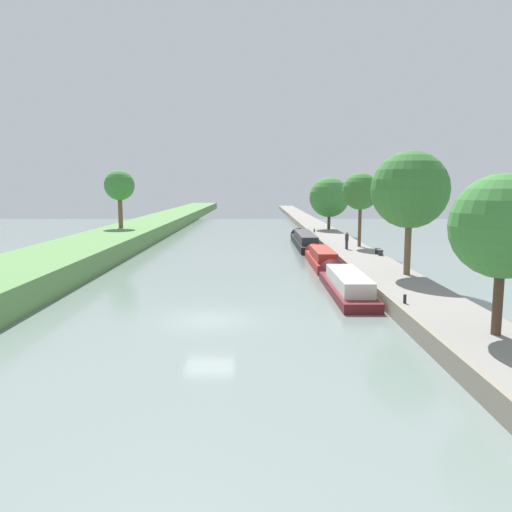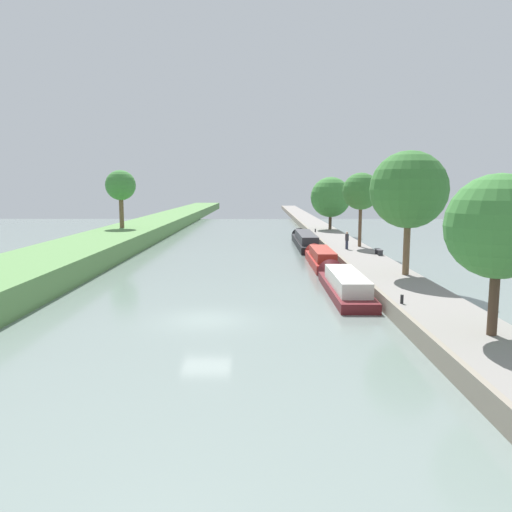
{
  "view_description": "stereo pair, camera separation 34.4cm",
  "coord_description": "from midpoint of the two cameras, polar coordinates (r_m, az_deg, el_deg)",
  "views": [
    {
      "loc": [
        2.39,
        -24.96,
        6.75
      ],
      "look_at": [
        2.43,
        16.51,
        1.0
      ],
      "focal_mm": 35.34,
      "sensor_mm": 36.0,
      "label": 1
    },
    {
      "loc": [
        2.74,
        -24.96,
        6.75
      ],
      "look_at": [
        2.43,
        16.51,
        1.0
      ],
      "focal_mm": 35.34,
      "sensor_mm": 36.0,
      "label": 2
    }
  ],
  "objects": [
    {
      "name": "ground_plane",
      "position": [
        25.98,
        -5.76,
        -7.21
      ],
      "size": [
        160.0,
        160.0,
        0.0
      ],
      "primitive_type": "plane",
      "color": "slate"
    },
    {
      "name": "right_towpath",
      "position": [
        27.28,
        19.37,
        -5.95
      ],
      "size": [
        3.89,
        260.0,
        0.87
      ],
      "color": "gray",
      "rests_on": "ground_plane"
    },
    {
      "name": "stone_quay",
      "position": [
        26.66,
        15.15,
        -6.04
      ],
      "size": [
        0.25,
        260.0,
        0.92
      ],
      "color": "gray",
      "rests_on": "ground_plane"
    },
    {
      "name": "narrowboat_maroon",
      "position": [
        32.99,
        9.63,
        -3.02
      ],
      "size": [
        2.15,
        11.62,
        2.19
      ],
      "color": "maroon",
      "rests_on": "ground_plane"
    },
    {
      "name": "narrowboat_red",
      "position": [
        43.99,
        7.08,
        -0.19
      ],
      "size": [
        1.9,
        10.71,
        2.05
      ],
      "color": "maroon",
      "rests_on": "ground_plane"
    },
    {
      "name": "narrowboat_black",
      "position": [
        57.95,
        5.23,
        1.82
      ],
      "size": [
        2.11,
        16.28,
        2.23
      ],
      "color": "black",
      "rests_on": "ground_plane"
    },
    {
      "name": "tree_rightbank_near",
      "position": [
        21.76,
        25.7,
        3.02
      ],
      "size": [
        4.1,
        4.1,
        6.4
      ],
      "color": "#4C3828",
      "rests_on": "right_towpath"
    },
    {
      "name": "tree_rightbank_midnear",
      "position": [
        34.86,
        16.71,
        7.18
      ],
      "size": [
        5.1,
        5.1,
        8.22
      ],
      "color": "brown",
      "rests_on": "right_towpath"
    },
    {
      "name": "tree_rightbank_midfar",
      "position": [
        50.32,
        11.51,
        7.16
      ],
      "size": [
        3.6,
        3.6,
        7.21
      ],
      "color": "brown",
      "rests_on": "right_towpath"
    },
    {
      "name": "tree_rightbank_far",
      "position": [
        69.92,
        8.11,
        6.61
      ],
      "size": [
        5.47,
        5.47,
        7.15
      ],
      "color": "#4C3828",
      "rests_on": "right_towpath"
    },
    {
      "name": "tree_leftbank_downstream",
      "position": [
        63.23,
        -15.41,
        7.67
      ],
      "size": [
        3.61,
        3.61,
        6.94
      ],
      "color": "brown",
      "rests_on": "left_grassy_bank"
    },
    {
      "name": "person_walking",
      "position": [
        48.15,
        9.98,
        1.8
      ],
      "size": [
        0.34,
        0.34,
        1.66
      ],
      "color": "#282D42",
      "rests_on": "right_towpath"
    },
    {
      "name": "mooring_bollard_near",
      "position": [
        26.63,
        16.08,
        -4.69
      ],
      "size": [
        0.16,
        0.16,
        0.45
      ],
      "color": "black",
      "rests_on": "right_towpath"
    },
    {
      "name": "mooring_bollard_far",
      "position": [
        65.64,
        6.4,
        2.9
      ],
      "size": [
        0.16,
        0.16,
        0.45
      ],
      "color": "black",
      "rests_on": "right_towpath"
    },
    {
      "name": "park_bench",
      "position": [
        44.95,
        13.47,
        0.6
      ],
      "size": [
        0.44,
        1.5,
        0.47
      ],
      "color": "#333338",
      "rests_on": "right_towpath"
    }
  ]
}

